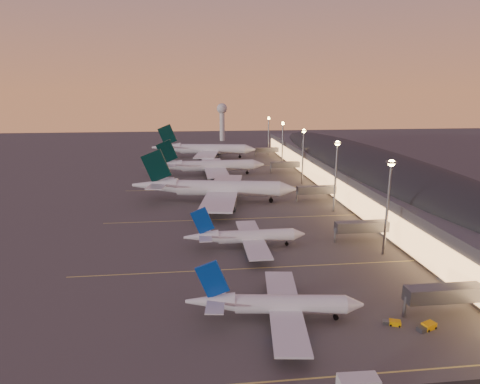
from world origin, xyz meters
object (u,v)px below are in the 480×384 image
object	(u,v)px
airliner_wide_far	(204,149)
airliner_narrow_north	(245,237)
radar_tower	(222,116)
baggage_tug_a	(393,323)
airliner_narrow_south	(275,304)
airliner_wide_near	(214,188)
airliner_wide_mid	(208,166)
baggage_tug_b	(427,327)

from	to	relation	value
airliner_wide_far	airliner_narrow_north	bearing A→B (deg)	-78.14
radar_tower	baggage_tug_a	distance (m)	293.50
airliner_narrow_south	airliner_wide_near	size ratio (longest dim) A/B	0.53
airliner_wide_far	airliner_narrow_south	bearing A→B (deg)	-78.38
airliner_narrow_north	airliner_wide_mid	bearing A→B (deg)	93.53
baggage_tug_b	radar_tower	bearing A→B (deg)	71.99
baggage_tug_a	baggage_tug_b	size ratio (longest dim) A/B	0.81
airliner_narrow_south	baggage_tug_b	xyz separation A→B (m)	(27.43, -6.46, -2.64)
airliner_narrow_north	airliner_wide_far	bearing A→B (deg)	92.37
airliner_narrow_south	radar_tower	xyz separation A→B (m)	(9.40, 288.10, 18.71)
airliner_narrow_south	airliner_wide_mid	xyz separation A→B (m)	(-8.18, 138.03, 1.77)
airliner_narrow_south	airliner_wide_far	bearing A→B (deg)	99.70
baggage_tug_a	airliner_wide_near	bearing A→B (deg)	128.25
airliner_wide_mid	airliner_wide_far	bearing A→B (deg)	89.00
airliner_narrow_north	baggage_tug_a	xyz separation A→B (m)	(22.86, -41.43, -2.74)
airliner_wide_near	airliner_wide_far	size ratio (longest dim) A/B	0.95
airliner_narrow_north	airliner_wide_near	world-z (taller)	airliner_wide_near
airliner_wide_far	radar_tower	bearing A→B (deg)	87.74
airliner_wide_mid	airliner_wide_near	bearing A→B (deg)	-91.07
airliner_wide_mid	baggage_tug_b	world-z (taller)	airliner_wide_mid
airliner_wide_near	airliner_wide_mid	xyz separation A→B (m)	(-0.68, 51.50, -0.46)
airliner_wide_mid	airliner_wide_far	size ratio (longest dim) A/B	0.87
airliner_narrow_south	airliner_wide_far	xyz separation A→B (m)	(-9.01, 195.52, 2.50)
airliner_narrow_south	baggage_tug_b	world-z (taller)	airliner_narrow_south
airliner_wide_mid	baggage_tug_a	distance (m)	145.58
radar_tower	baggage_tug_a	xyz separation A→B (m)	(12.42, -292.45, -21.44)
airliner_wide_near	airliner_narrow_north	bearing A→B (deg)	-72.98
airliner_wide_mid	baggage_tug_a	xyz separation A→B (m)	(30.00, -142.38, -4.50)
airliner_wide_near	airliner_wide_mid	size ratio (longest dim) A/B	1.09
baggage_tug_b	airliner_wide_near	bearing A→B (deg)	89.08
airliner_narrow_south	radar_tower	size ratio (longest dim) A/B	1.06
airliner_wide_mid	baggage_tug_b	distance (m)	148.89
radar_tower	airliner_narrow_south	bearing A→B (deg)	-91.87
airliner_narrow_south	airliner_wide_mid	bearing A→B (deg)	100.45
airliner_narrow_north	baggage_tug_a	world-z (taller)	airliner_narrow_north
airliner_wide_mid	airliner_narrow_south	bearing A→B (deg)	-88.43
airliner_wide_near	baggage_tug_b	bearing A→B (deg)	-59.84
airliner_narrow_south	radar_tower	bearing A→B (deg)	95.19
airliner_wide_near	baggage_tug_a	size ratio (longest dim) A/B	19.27
airliner_wide_mid	baggage_tug_b	size ratio (longest dim) A/B	14.32
baggage_tug_a	baggage_tug_b	bearing A→B (deg)	-0.28
baggage_tug_a	airliner_wide_mid	bearing A→B (deg)	122.26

